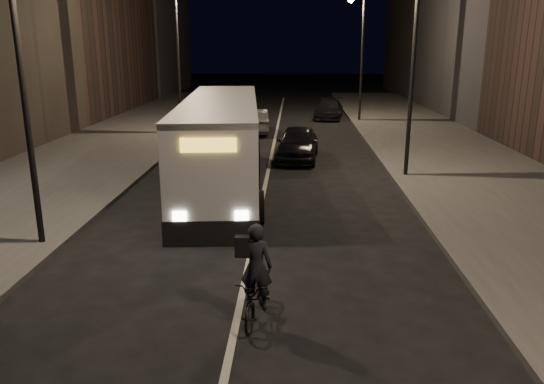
# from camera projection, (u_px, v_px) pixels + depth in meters

# --- Properties ---
(ground) EXTENTS (180.00, 180.00, 0.00)m
(ground) POSITION_uv_depth(u_px,v_px,m) (235.00, 329.00, 10.09)
(ground) COLOR black
(ground) RESTS_ON ground
(sidewalk_right) EXTENTS (7.00, 70.00, 0.16)m
(sidewalk_right) POSITION_uv_depth(u_px,v_px,m) (463.00, 166.00, 23.20)
(sidewalk_right) COLOR #353633
(sidewalk_right) RESTS_ON ground
(sidewalk_left) EXTENTS (7.00, 70.00, 0.16)m
(sidewalk_left) POSITION_uv_depth(u_px,v_px,m) (81.00, 162.00, 23.88)
(sidewalk_left) COLOR #353633
(sidewalk_left) RESTS_ON ground
(streetlight_right_mid) EXTENTS (1.20, 0.44, 8.12)m
(streetlight_right_mid) POSITION_uv_depth(u_px,v_px,m) (408.00, 40.00, 19.97)
(streetlight_right_mid) COLOR black
(streetlight_right_mid) RESTS_ON sidewalk_right
(streetlight_right_far) EXTENTS (1.20, 0.44, 8.12)m
(streetlight_right_far) POSITION_uv_depth(u_px,v_px,m) (359.00, 42.00, 35.37)
(streetlight_right_far) COLOR black
(streetlight_right_far) RESTS_ON sidewalk_right
(streetlight_left_near) EXTENTS (1.20, 0.44, 8.12)m
(streetlight_left_near) POSITION_uv_depth(u_px,v_px,m) (28.00, 38.00, 12.71)
(streetlight_left_near) COLOR black
(streetlight_left_near) RESTS_ON sidewalk_left
(streetlight_left_far) EXTENTS (1.20, 0.44, 8.12)m
(streetlight_left_far) POSITION_uv_depth(u_px,v_px,m) (182.00, 42.00, 30.02)
(streetlight_left_far) COLOR black
(streetlight_left_far) RESTS_ON sidewalk_left
(city_bus) EXTENTS (3.67, 12.43, 3.31)m
(city_bus) POSITION_uv_depth(u_px,v_px,m) (221.00, 140.00, 19.60)
(city_bus) COLOR silver
(city_bus) RESTS_ON ground
(cyclist_on_bicycle) EXTENTS (0.89, 1.86, 2.06)m
(cyclist_on_bicycle) POSITION_uv_depth(u_px,v_px,m) (257.00, 288.00, 10.22)
(cyclist_on_bicycle) COLOR black
(cyclist_on_bicycle) RESTS_ON ground
(car_near) EXTENTS (2.17, 4.65, 1.54)m
(car_near) POSITION_uv_depth(u_px,v_px,m) (298.00, 143.00, 24.62)
(car_near) COLOR black
(car_near) RESTS_ON ground
(car_mid) EXTENTS (1.96, 4.50, 1.44)m
(car_mid) POSITION_uv_depth(u_px,v_px,m) (255.00, 121.00, 32.19)
(car_mid) COLOR #404042
(car_mid) RESTS_ON ground
(car_far) EXTENTS (2.52, 4.89, 1.36)m
(car_far) POSITION_uv_depth(u_px,v_px,m) (329.00, 109.00, 38.41)
(car_far) COLOR black
(car_far) RESTS_ON ground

